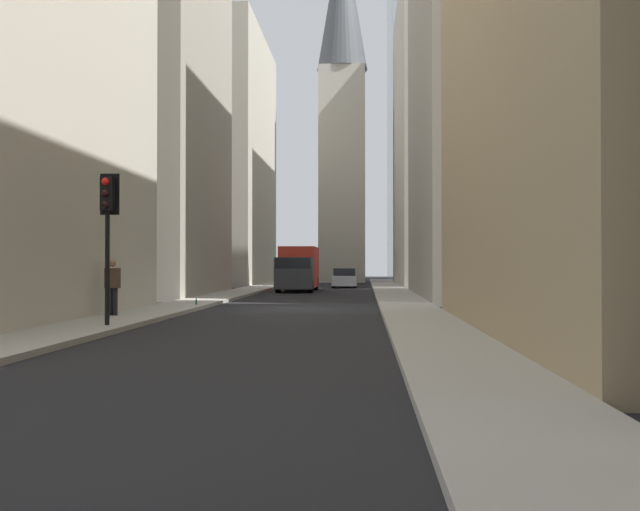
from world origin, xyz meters
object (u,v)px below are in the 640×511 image
(traffic_light_foreground, at_px, (107,213))
(discarded_bottle, at_px, (196,302))
(hatchback_grey, at_px, (345,279))
(delivery_truck, at_px, (298,268))
(pedestrian, at_px, (112,285))

(traffic_light_foreground, height_order, discarded_bottle, traffic_light_foreground)
(traffic_light_foreground, relative_size, discarded_bottle, 14.89)
(hatchback_grey, relative_size, traffic_light_foreground, 1.07)
(delivery_truck, bearing_deg, hatchback_grey, -22.38)
(delivery_truck, xyz_separation_m, traffic_light_foreground, (-25.57, 2.56, 1.64))
(hatchback_grey, bearing_deg, traffic_light_foreground, 170.59)
(discarded_bottle, bearing_deg, pedestrian, 166.95)
(pedestrian, bearing_deg, traffic_light_foreground, -161.41)
(delivery_truck, relative_size, hatchback_grey, 1.50)
(hatchback_grey, bearing_deg, delivery_truck, 157.62)
(delivery_truck, height_order, hatchback_grey, delivery_truck)
(hatchback_grey, height_order, pedestrian, pedestrian)
(traffic_light_foreground, bearing_deg, pedestrian, 18.59)
(pedestrian, bearing_deg, discarded_bottle, -13.05)
(traffic_light_foreground, distance_m, discarded_bottle, 9.33)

